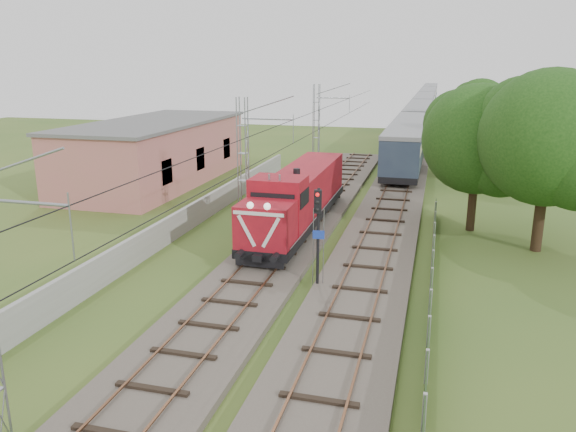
% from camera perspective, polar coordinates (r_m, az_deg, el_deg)
% --- Properties ---
extents(ground, '(140.00, 140.00, 0.00)m').
position_cam_1_polar(ground, '(22.34, -7.38, -11.05)').
color(ground, '#395921').
rests_on(ground, ground).
extents(track_main, '(4.20, 70.00, 0.45)m').
position_cam_1_polar(track_main, '(28.33, -2.04, -4.68)').
color(track_main, '#6B6054').
rests_on(track_main, ground).
extents(track_side, '(4.20, 80.00, 0.45)m').
position_cam_1_polar(track_side, '(39.74, 10.43, 0.97)').
color(track_side, '#6B6054').
rests_on(track_side, ground).
extents(catenary, '(3.31, 70.00, 8.00)m').
position_cam_1_polar(catenary, '(32.82, -4.48, 5.06)').
color(catenary, gray).
rests_on(catenary, ground).
extents(boundary_wall, '(0.25, 40.00, 1.50)m').
position_cam_1_polar(boundary_wall, '(34.87, -9.89, -0.07)').
color(boundary_wall, '#9E9E99').
rests_on(boundary_wall, ground).
extents(station_building, '(8.40, 20.40, 5.22)m').
position_cam_1_polar(station_building, '(48.74, -13.23, 6.39)').
color(station_building, '#B26C60').
rests_on(station_building, ground).
extents(fence, '(0.12, 32.00, 1.20)m').
position_cam_1_polar(fence, '(23.36, 14.25, -8.58)').
color(fence, black).
rests_on(fence, ground).
extents(locomotive, '(2.76, 15.77, 4.01)m').
position_cam_1_polar(locomotive, '(33.58, 1.06, 1.94)').
color(locomotive, black).
rests_on(locomotive, ground).
extents(coach_rake, '(3.20, 119.70, 3.70)m').
position_cam_1_polar(coach_rake, '(103.80, 13.65, 10.93)').
color(coach_rake, black).
rests_on(coach_rake, ground).
extents(signal_post, '(0.52, 0.40, 4.67)m').
position_cam_1_polar(signal_post, '(24.39, 3.06, -0.55)').
color(signal_post, black).
rests_on(signal_post, ground).
extents(tree_a, '(6.77, 6.45, 8.78)m').
position_cam_1_polar(tree_a, '(34.86, 18.86, 7.28)').
color(tree_a, '#392317').
rests_on(tree_a, ground).
extents(tree_b, '(7.48, 7.12, 9.69)m').
position_cam_1_polar(tree_b, '(32.12, 25.14, 7.05)').
color(tree_b, '#392317').
rests_on(tree_b, ground).
extents(tree_c, '(5.84, 5.56, 7.57)m').
position_cam_1_polar(tree_c, '(49.39, 19.28, 8.51)').
color(tree_c, '#392317').
rests_on(tree_c, ground).
extents(tree_d, '(6.36, 6.06, 8.25)m').
position_cam_1_polar(tree_d, '(65.08, 18.98, 10.37)').
color(tree_d, '#392317').
rests_on(tree_d, ground).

